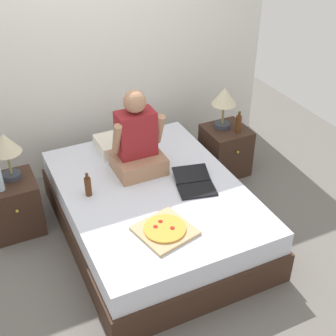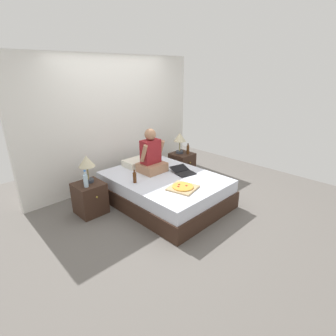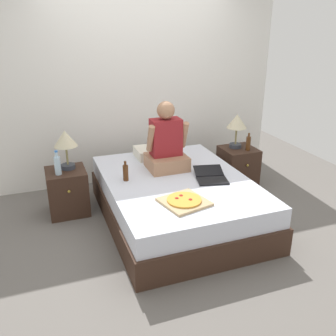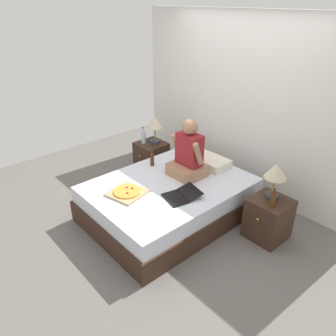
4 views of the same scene
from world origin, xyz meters
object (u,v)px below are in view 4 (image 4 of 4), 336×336
at_px(lamp_on_right_nightstand, 276,173).
at_px(person_seated, 189,155).
at_px(laptop, 180,196).
at_px(bed, 169,199).
at_px(pizza_box, 127,192).
at_px(water_bottle, 143,137).
at_px(beer_bottle_on_bed, 152,160).
at_px(nightstand_right, 268,218).
at_px(nightstand_left, 151,158).
at_px(beer_bottle, 273,199).
at_px(lamp_on_left_nightstand, 155,124).

relative_size(lamp_on_right_nightstand, person_seated, 0.58).
xyz_separation_m(person_seated, laptop, (0.34, -0.47, -0.27)).
xyz_separation_m(bed, pizza_box, (-0.14, -0.56, 0.27)).
height_order(water_bottle, beer_bottle_on_bed, water_bottle).
bearing_deg(pizza_box, nightstand_right, 42.49).
bearing_deg(nightstand_left, pizza_box, -49.92).
relative_size(water_bottle, nightstand_right, 0.53).
relative_size(beer_bottle, pizza_box, 0.48).
distance_m(nightstand_right, lamp_on_right_nightstand, 0.59).
height_order(lamp_on_left_nightstand, laptop, lamp_on_left_nightstand).
distance_m(bed, lamp_on_left_nightstand, 1.40).
height_order(bed, lamp_on_right_nightstand, lamp_on_right_nightstand).
relative_size(bed, lamp_on_left_nightstand, 4.60).
relative_size(bed, nightstand_right, 3.95).
relative_size(nightstand_left, beer_bottle_on_bed, 2.38).
bearing_deg(lamp_on_right_nightstand, person_seated, -163.81).
bearing_deg(pizza_box, lamp_on_left_nightstand, 127.72).
distance_m(nightstand_left, nightstand_right, 2.24).
distance_m(nightstand_left, lamp_on_right_nightstand, 2.28).
xyz_separation_m(pizza_box, beer_bottle_on_bed, (-0.39, 0.71, 0.07)).
bearing_deg(laptop, lamp_on_left_nightstand, 151.27).
relative_size(nightstand_left, nightstand_right, 1.00).
bearing_deg(lamp_on_left_nightstand, person_seated, -16.23).
distance_m(nightstand_right, pizza_box, 1.73).
distance_m(nightstand_left, water_bottle, 0.39).
xyz_separation_m(lamp_on_left_nightstand, beer_bottle, (2.27, -0.15, -0.23)).
relative_size(lamp_on_left_nightstand, water_bottle, 1.63).
bearing_deg(pizza_box, bed, 75.46).
height_order(bed, laptop, laptop).
bearing_deg(bed, water_bottle, 157.00).
xyz_separation_m(beer_bottle, beer_bottle_on_bed, (-1.72, -0.35, -0.03)).
distance_m(lamp_on_left_nightstand, lamp_on_right_nightstand, 2.17).
relative_size(lamp_on_left_nightstand, nightstand_right, 0.86).
xyz_separation_m(laptop, beer_bottle_on_bed, (-0.88, 0.28, 0.07)).
height_order(nightstand_left, beer_bottle, beer_bottle).
xyz_separation_m(nightstand_left, laptop, (1.46, -0.73, 0.26)).
height_order(nightstand_left, nightstand_right, same).
relative_size(bed, laptop, 4.37).
relative_size(person_seated, pizza_box, 1.62).
bearing_deg(beer_bottle, nightstand_right, 125.01).
height_order(laptop, pizza_box, laptop).
distance_m(bed, lamp_on_right_nightstand, 1.40).
bearing_deg(nightstand_left, beer_bottle_on_bed, -37.45).
relative_size(lamp_on_left_nightstand, person_seated, 0.58).
bearing_deg(nightstand_right, beer_bottle, -54.99).
distance_m(water_bottle, person_seated, 1.22).
relative_size(bed, water_bottle, 7.50).
bearing_deg(person_seated, pizza_box, -99.44).
height_order(bed, water_bottle, water_bottle).
distance_m(bed, laptop, 0.46).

